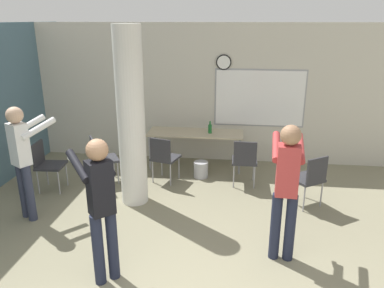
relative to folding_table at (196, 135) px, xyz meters
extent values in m
cube|color=beige|center=(0.08, 0.54, 0.71)|extent=(8.00, 0.12, 2.80)
cylinder|color=black|center=(0.50, 0.46, 1.36)|extent=(0.30, 0.03, 0.30)
cylinder|color=white|center=(0.50, 0.45, 1.36)|extent=(0.26, 0.01, 0.25)
cube|color=#99999E|center=(1.23, 0.48, 0.66)|extent=(1.80, 0.01, 1.16)
cube|color=white|center=(1.23, 0.47, 0.66)|extent=(1.74, 0.02, 1.10)
cylinder|color=silver|center=(-0.82, -1.60, 0.71)|extent=(0.43, 0.43, 2.80)
cube|color=tan|center=(0.00, 0.00, 0.03)|extent=(1.87, 0.64, 0.03)
cylinder|color=gray|center=(-0.88, -0.26, -0.33)|extent=(0.04, 0.04, 0.70)
cylinder|color=gray|center=(0.88, -0.26, -0.33)|extent=(0.04, 0.04, 0.70)
cylinder|color=gray|center=(-0.88, 0.26, -0.33)|extent=(0.04, 0.04, 0.70)
cylinder|color=gray|center=(0.88, 0.26, -0.33)|extent=(0.04, 0.04, 0.70)
cylinder|color=#1E6B2D|center=(0.29, -0.02, 0.13)|extent=(0.07, 0.07, 0.17)
cylinder|color=#1E6B2D|center=(0.29, -0.02, 0.25)|extent=(0.03, 0.03, 0.07)
cylinder|color=#B2B2B7|center=(0.16, -0.49, -0.53)|extent=(0.27, 0.27, 0.30)
cube|color=#2D2D33|center=(0.96, -0.71, -0.24)|extent=(0.44, 0.44, 0.04)
cube|color=#2D2D33|center=(0.96, -0.91, -0.02)|extent=(0.40, 0.03, 0.40)
cylinder|color=#99999E|center=(1.14, -0.53, -0.47)|extent=(0.02, 0.02, 0.43)
cylinder|color=#99999E|center=(0.78, -0.53, -0.47)|extent=(0.02, 0.02, 0.43)
cylinder|color=#99999E|center=(1.14, -0.89, -0.47)|extent=(0.02, 0.02, 0.43)
cylinder|color=#99999E|center=(0.78, -0.89, -0.47)|extent=(0.02, 0.02, 0.43)
cube|color=#2D2D33|center=(-2.36, -1.36, -0.24)|extent=(0.47, 0.47, 0.04)
cube|color=#2D2D33|center=(-2.56, -1.37, -0.02)|extent=(0.06, 0.40, 0.40)
cylinder|color=#99999E|center=(-2.17, -1.53, -0.47)|extent=(0.02, 0.02, 0.43)
cylinder|color=#99999E|center=(-2.19, -1.17, -0.47)|extent=(0.02, 0.02, 0.43)
cylinder|color=#99999E|center=(-2.53, -1.55, -0.47)|extent=(0.02, 0.02, 0.43)
cylinder|color=#99999E|center=(-2.55, -1.19, -0.47)|extent=(0.02, 0.02, 0.43)
cube|color=#2D2D33|center=(-1.54, -0.94, -0.24)|extent=(0.60, 0.60, 0.04)
cube|color=#2D2D33|center=(-1.72, -1.04, -0.02)|extent=(0.22, 0.36, 0.40)
cylinder|color=#99999E|center=(-1.29, -1.00, -0.47)|extent=(0.02, 0.02, 0.43)
cylinder|color=#99999E|center=(-1.47, -0.69, -0.47)|extent=(0.02, 0.02, 0.43)
cylinder|color=#99999E|center=(-1.61, -1.18, -0.47)|extent=(0.02, 0.02, 0.43)
cylinder|color=#99999E|center=(-1.78, -0.87, -0.47)|extent=(0.02, 0.02, 0.43)
cube|color=#2D2D33|center=(1.93, -1.39, -0.24)|extent=(0.61, 0.61, 0.04)
cube|color=#2D2D33|center=(2.04, -1.56, -0.02)|extent=(0.34, 0.25, 0.40)
cylinder|color=#99999E|center=(1.98, -1.14, -0.47)|extent=(0.02, 0.02, 0.43)
cylinder|color=#99999E|center=(1.68, -1.34, -0.47)|extent=(0.02, 0.02, 0.43)
cylinder|color=#99999E|center=(2.18, -1.43, -0.47)|extent=(0.02, 0.02, 0.43)
cylinder|color=#99999E|center=(1.88, -1.64, -0.47)|extent=(0.02, 0.02, 0.43)
cube|color=#2D2D33|center=(-0.46, -0.73, -0.24)|extent=(0.54, 0.54, 0.04)
cube|color=#2D2D33|center=(-0.52, -0.93, -0.02)|extent=(0.39, 0.14, 0.40)
cylinder|color=#99999E|center=(-0.24, -0.61, -0.47)|extent=(0.02, 0.02, 0.43)
cylinder|color=#99999E|center=(-0.59, -0.51, -0.47)|extent=(0.02, 0.02, 0.43)
cylinder|color=#99999E|center=(-0.34, -0.96, -0.47)|extent=(0.02, 0.02, 0.43)
cylinder|color=#99999E|center=(-0.69, -0.86, -0.47)|extent=(0.02, 0.02, 0.43)
cylinder|color=#1E2338|center=(-0.55, -3.51, -0.25)|extent=(0.13, 0.13, 0.86)
cylinder|color=#1E2338|center=(-0.67, -3.62, -0.25)|extent=(0.13, 0.13, 0.86)
cube|color=black|center=(-0.61, -3.56, 0.48)|extent=(0.32, 0.32, 0.61)
sphere|color=#997051|center=(-0.61, -3.56, 0.90)|extent=(0.23, 0.23, 0.23)
cylinder|color=black|center=(-0.67, -3.29, 0.68)|extent=(0.43, 0.46, 0.25)
cylinder|color=black|center=(-0.88, -3.47, 0.68)|extent=(0.43, 0.46, 0.25)
cube|color=white|center=(-1.04, -3.29, 0.68)|extent=(0.11, 0.12, 0.04)
cylinder|color=#2D3347|center=(-2.18, -2.39, -0.25)|extent=(0.13, 0.13, 0.87)
cylinder|color=#2D3347|center=(-2.33, -2.30, -0.25)|extent=(0.13, 0.13, 0.87)
cube|color=white|center=(-2.25, -2.34, 0.49)|extent=(0.32, 0.30, 0.61)
sphere|color=#D8AD8C|center=(-2.25, -2.34, 0.91)|extent=(0.24, 0.24, 0.24)
cylinder|color=white|center=(-2.01, -2.20, 0.69)|extent=(0.36, 0.51, 0.25)
cylinder|color=white|center=(-2.25, -2.06, 0.69)|extent=(0.36, 0.51, 0.25)
cylinder|color=#1E2338|center=(1.50, -2.90, -0.25)|extent=(0.13, 0.13, 0.88)
cylinder|color=#1E2338|center=(1.32, -2.89, -0.25)|extent=(0.13, 0.13, 0.88)
cube|color=#B23838|center=(1.41, -2.90, 0.50)|extent=(0.27, 0.22, 0.62)
sphere|color=#997051|center=(1.41, -2.90, 0.93)|extent=(0.24, 0.24, 0.24)
cylinder|color=#B23838|center=(1.57, -2.66, 0.71)|extent=(0.13, 0.56, 0.25)
cylinder|color=#B23838|center=(1.28, -2.64, 0.71)|extent=(0.13, 0.56, 0.25)
cube|color=white|center=(1.30, -2.39, 0.71)|extent=(0.04, 0.13, 0.04)
camera|label=1|loc=(0.80, -7.02, 2.18)|focal=35.00mm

